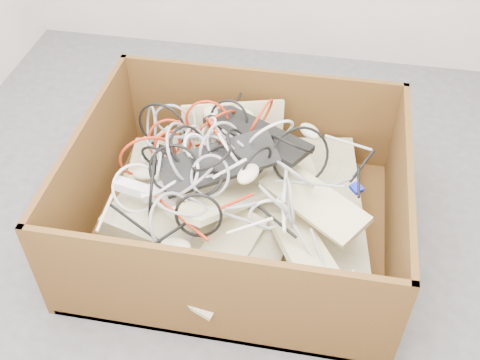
% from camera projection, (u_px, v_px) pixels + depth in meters
% --- Properties ---
extents(ground, '(3.00, 3.00, 0.00)m').
position_uv_depth(ground, '(223.00, 228.00, 2.56)').
color(ground, '#49494B').
rests_on(ground, ground).
extents(cardboard_box, '(1.31, 1.09, 0.52)m').
position_uv_depth(cardboard_box, '(235.00, 212.00, 2.46)').
color(cardboard_box, '#432910').
rests_on(cardboard_box, ground).
extents(keyboard_pile, '(1.09, 1.06, 0.41)m').
position_uv_depth(keyboard_pile, '(242.00, 189.00, 2.33)').
color(keyboard_pile, beige).
rests_on(keyboard_pile, cardboard_box).
extents(mice_scatter, '(0.76, 0.89, 0.20)m').
position_uv_depth(mice_scatter, '(228.00, 171.00, 2.30)').
color(mice_scatter, beige).
rests_on(mice_scatter, keyboard_pile).
extents(power_strip_left, '(0.29, 0.16, 0.12)m').
position_uv_depth(power_strip_left, '(178.00, 184.00, 2.25)').
color(power_strip_left, white).
rests_on(power_strip_left, keyboard_pile).
extents(power_strip_right, '(0.26, 0.07, 0.09)m').
position_uv_depth(power_strip_right, '(146.00, 192.00, 2.26)').
color(power_strip_right, white).
rests_on(power_strip_right, keyboard_pile).
extents(vga_plug, '(0.06, 0.06, 0.03)m').
position_uv_depth(vga_plug, '(356.00, 188.00, 2.25)').
color(vga_plug, '#0B15B2').
rests_on(vga_plug, keyboard_pile).
extents(cable_tangle, '(1.06, 0.94, 0.41)m').
position_uv_depth(cable_tangle, '(207.00, 158.00, 2.30)').
color(cable_tangle, black).
rests_on(cable_tangle, keyboard_pile).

